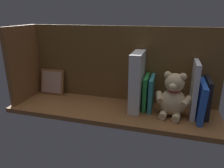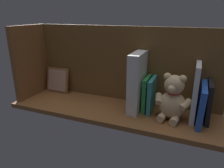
{
  "view_description": "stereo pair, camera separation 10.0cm",
  "coord_description": "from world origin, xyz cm",
  "views": [
    {
      "loc": [
        -26.35,
        91.2,
        44.94
      ],
      "look_at": [
        0.0,
        0.0,
        12.48
      ],
      "focal_mm": 33.75,
      "sensor_mm": 36.0,
      "label": 1
    },
    {
      "loc": [
        -35.81,
        87.92,
        44.94
      ],
      "look_at": [
        0.0,
        0.0,
        12.48
      ],
      "focal_mm": 33.75,
      "sensor_mm": 36.0,
      "label": 2
    }
  ],
  "objects": [
    {
      "name": "book_4",
      "position": [
        -15.8,
        -5.23,
        8.09
      ],
      "size": [
        1.78,
        12.88,
        16.18
      ],
      "primitive_type": "cube",
      "color": "green",
      "rests_on": "ground_plane"
    },
    {
      "name": "shelf_side_divider",
      "position": [
        48.46,
        0.0,
        19.33
      ],
      "size": [
        2.4,
        24.14,
        38.66
      ],
      "primitive_type": "cube",
      "color": "brown",
      "rests_on": "ground_plane"
    },
    {
      "name": "book_3",
      "position": [
        -18.43,
        -4.65,
        8.04
      ],
      "size": [
        1.73,
        14.04,
        16.07
      ],
      "primitive_type": "cube",
      "color": "teal",
      "rests_on": "ground_plane"
    },
    {
      "name": "dictionary_thick_white",
      "position": [
        -11.49,
        -3.05,
        13.9
      ],
      "size": [
        5.09,
        17.04,
        27.8
      ],
      "primitive_type": "cube",
      "color": "silver",
      "rests_on": "ground_plane"
    },
    {
      "name": "book_0",
      "position": [
        -43.02,
        -4.37,
        8.71
      ],
      "size": [
        2.1,
        14.61,
        17.45
      ],
      "primitive_type": "cube",
      "rotation": [
        0.0,
        0.02,
        0.0
      ],
      "color": "black",
      "rests_on": "ground_plane"
    },
    {
      "name": "book_2",
      "position": [
        -37.16,
        -3.8,
        12.41
      ],
      "size": [
        2.03,
        15.74,
        24.83
      ],
      "primitive_type": "cube",
      "color": "silver",
      "rests_on": "ground_plane"
    },
    {
      "name": "book_1",
      "position": [
        -40.16,
        -1.88,
        8.18
      ],
      "size": [
        2.81,
        19.57,
        16.44
      ],
      "primitive_type": "cube",
      "rotation": [
        0.0,
        -0.04,
        0.0
      ],
      "color": "blue",
      "rests_on": "ground_plane"
    },
    {
      "name": "teddy_bear",
      "position": [
        -28.44,
        -0.24,
        8.98
      ],
      "size": [
        16.35,
        14.36,
        20.41
      ],
      "rotation": [
        0.0,
        0.0,
        -0.16
      ],
      "color": "#D1B284",
      "rests_on": "ground_plane"
    },
    {
      "name": "ground_plane",
      "position": [
        0.0,
        0.0,
        -1.1
      ],
      "size": [
        100.92,
        30.14,
        2.2
      ],
      "primitive_type": "cube",
      "color": "brown"
    },
    {
      "name": "picture_frame_leaning",
      "position": [
        38.35,
        -9.21,
        7.1
      ],
      "size": [
        14.11,
        4.3,
        14.45
      ],
      "color": "brown",
      "rests_on": "ground_plane"
    },
    {
      "name": "shelf_back_panel",
      "position": [
        0.0,
        -12.82,
        19.33
      ],
      "size": [
        100.92,
        1.5,
        38.66
      ],
      "primitive_type": "cube",
      "color": "brown",
      "rests_on": "ground_plane"
    }
  ]
}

